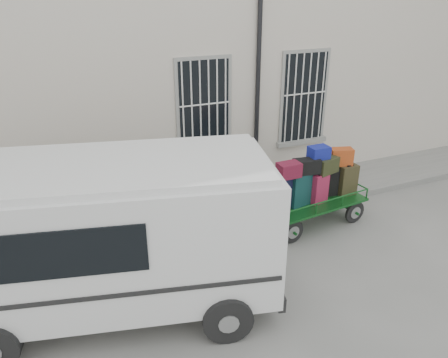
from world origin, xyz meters
name	(u,v)px	position (x,y,z in m)	size (l,w,h in m)	color
ground	(279,254)	(0.00, 0.00, 0.00)	(80.00, 80.00, 0.00)	slate
building	(184,59)	(0.00, 5.50, 3.00)	(24.00, 5.15, 6.00)	beige
sidewalk	(233,204)	(0.00, 2.20, 0.07)	(24.00, 1.70, 0.15)	slate
luggage_cart	(314,186)	(1.24, 0.75, 0.94)	(2.66, 1.23, 1.80)	black
van	(111,230)	(-3.19, -0.26, 1.45)	(5.37, 3.22, 2.53)	silver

